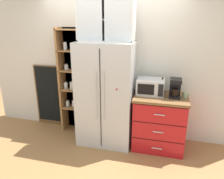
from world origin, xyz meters
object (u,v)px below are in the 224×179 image
microwave (150,87)px  bottle_amber (162,87)px  mug_sage (185,95)px  chalkboard_menu (50,95)px  bottle_clear (162,88)px  refrigerator (106,94)px  mug_charcoal (162,92)px  coffee_maker (175,88)px

microwave → bottle_amber: bottle_amber is taller
bottle_amber → mug_sage: bearing=-12.9°
microwave → chalkboard_menu: bearing=173.2°
bottle_clear → mug_sage: bearing=-10.1°
refrigerator → mug_charcoal: bearing=6.3°
bottle_amber → bottle_clear: bearing=-90.0°
coffee_maker → microwave: bearing=173.8°
mug_charcoal → chalkboard_menu: 2.25m
refrigerator → microwave: 0.76m
refrigerator → mug_sage: (1.28, 0.04, 0.08)m
microwave → mug_sage: microwave is taller
coffee_maker → chalkboard_menu: bearing=173.3°
mug_charcoal → mug_sage: bearing=-10.2°
mug_charcoal → bottle_clear: 0.07m
refrigerator → mug_sage: bearing=1.6°
bottle_amber → mug_charcoal: bearing=-84.2°
refrigerator → mug_charcoal: 0.93m
mug_sage → bottle_clear: bottle_clear is taller
microwave → coffee_maker: 0.39m
microwave → coffee_maker: size_ratio=1.42×
mug_sage → bottle_amber: 0.38m
microwave → refrigerator: bearing=-174.4°
coffee_maker → bottle_amber: coffee_maker is taller
coffee_maker → refrigerator: bearing=-178.5°
coffee_maker → bottle_clear: coffee_maker is taller
microwave → coffee_maker: coffee_maker is taller
mug_sage → coffee_maker: bearing=-177.4°
bottle_amber → chalkboard_menu: bearing=175.0°
microwave → mug_charcoal: bearing=9.3°
mug_charcoal → bottle_amber: (-0.00, 0.02, 0.08)m
microwave → mug_sage: 0.55m
microwave → mug_charcoal: (0.18, 0.03, -0.09)m
mug_sage → chalkboard_menu: bearing=173.9°
coffee_maker → bottle_amber: bearing=156.2°
mug_sage → chalkboard_menu: (-2.58, 0.28, -0.34)m
refrigerator → microwave: bearing=5.6°
microwave → bottle_amber: size_ratio=1.55×
refrigerator → bottle_clear: (0.92, 0.10, 0.15)m
microwave → coffee_maker: (0.39, -0.04, 0.03)m
bottle_clear → coffee_maker: bearing=-19.3°
chalkboard_menu → refrigerator: bearing=-13.6°
mug_charcoal → chalkboard_menu: size_ratio=0.10×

